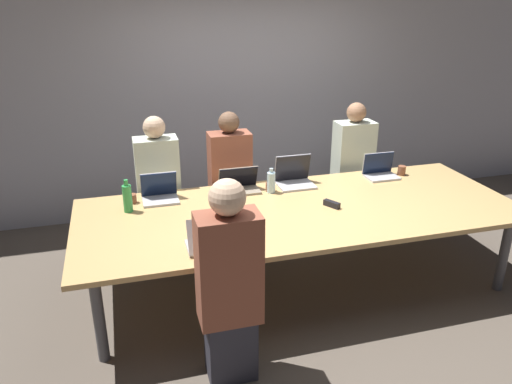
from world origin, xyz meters
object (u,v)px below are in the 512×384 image
cup_far_left (132,199)px  stapler (332,204)px  laptop_far_center (294,176)px  person_far_midleft (230,184)px  laptop_far_right (380,170)px  laptop_far_midleft (239,184)px  cup_far_center (270,187)px  laptop_far_left (160,192)px  cup_far_right (402,170)px  cup_near_left (241,239)px  person_far_right (352,170)px  person_far_left (159,191)px  laptop_near_left (209,241)px  bottle_far_left (127,198)px  person_near_left (229,286)px  bottle_far_center (271,182)px

cup_far_left → stapler: bearing=-18.7°
laptop_far_center → person_far_midleft: (-0.54, 0.35, -0.15)m
laptop_far_right → laptop_far_midleft: size_ratio=0.88×
cup_far_center → laptop_far_left: 0.98m
cup_far_right → person_far_midleft: (-1.66, 0.39, -0.11)m
laptop_far_left → laptop_far_midleft: bearing=1.4°
laptop_far_right → cup_near_left: 1.94m
person_far_right → stapler: 1.21m
laptop_far_center → cup_far_center: bearing=-159.1°
person_far_left → laptop_near_left: (0.22, -1.40, 0.14)m
cup_far_left → bottle_far_left: bearing=-102.8°
cup_far_right → person_near_left: person_near_left is taller
cup_far_center → cup_far_left: (-1.22, 0.06, -0.00)m
person_far_midleft → cup_near_left: bearing=-99.8°
cup_far_right → person_near_left: bearing=-145.4°
laptop_far_left → person_far_left: bearing=86.9°
person_far_right → person_far_midleft: (-1.34, -0.06, 0.00)m
bottle_far_center → laptop_near_left: 1.18m
laptop_far_right → person_far_right: 0.46m
laptop_far_right → bottle_far_left: bearing=-175.4°
person_far_right → person_far_left: bearing=-178.5°
laptop_far_right → stapler: 0.94m
cup_far_center → person_far_midleft: bearing=120.7°
laptop_far_left → stapler: bearing=-21.7°
bottle_far_center → person_far_midleft: (-0.27, 0.48, -0.17)m
cup_far_right → person_near_left: 2.53m
person_far_left → laptop_far_midleft: bearing=-28.1°
person_far_left → person_near_left: 1.84m
laptop_far_left → laptop_near_left: bearing=-76.5°
laptop_far_right → laptop_far_left: bearing=-179.7°
laptop_far_center → person_far_left: person_far_left is taller
bottle_far_center → laptop_far_left: bearing=174.3°
person_far_left → bottle_far_left: person_far_left is taller
laptop_near_left → person_far_midleft: person_far_midleft is taller
stapler → person_far_right: bearing=25.8°
person_far_left → cup_far_right: bearing=-9.4°
laptop_near_left → laptop_far_left: bearing=-76.5°
person_far_right → laptop_near_left: (-1.81, -1.46, 0.14)m
laptop_far_left → person_near_left: person_near_left is taller
laptop_far_left → stapler: 1.48m
cup_far_right → person_near_left: size_ratio=0.06×
laptop_near_left → cup_far_left: bearing=-64.6°
laptop_far_center → person_far_left: size_ratio=0.24×
bottle_far_left → person_far_midleft: person_far_midleft is taller
cup_far_right → bottle_far_left: (-2.64, -0.18, 0.07)m
bottle_far_left → laptop_near_left: size_ratio=0.88×
cup_far_center → cup_far_right: (1.39, 0.06, 0.00)m
laptop_far_right → person_far_left: bearing=169.9°
person_far_midleft → stapler: bearing=-54.6°
cup_far_right → stapler: 1.13m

